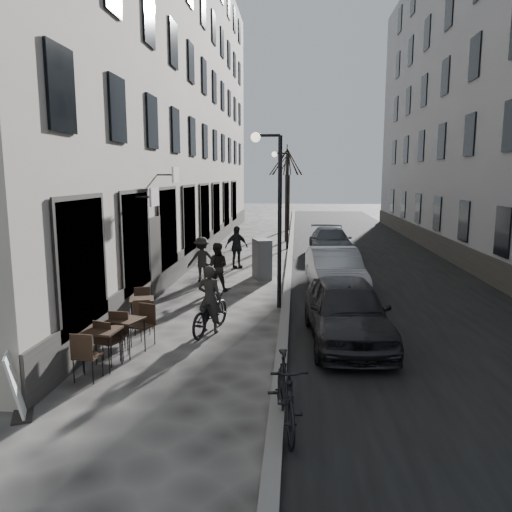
# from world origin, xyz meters

# --- Properties ---
(ground) EXTENTS (120.00, 120.00, 0.00)m
(ground) POSITION_xyz_m (0.00, 0.00, 0.00)
(ground) COLOR #353230
(ground) RESTS_ON ground
(road) EXTENTS (7.30, 60.00, 0.00)m
(road) POSITION_xyz_m (3.85, 16.00, 0.00)
(road) COLOR black
(road) RESTS_ON ground
(kerb) EXTENTS (0.25, 60.00, 0.12)m
(kerb) POSITION_xyz_m (0.20, 16.00, 0.06)
(kerb) COLOR slate
(kerb) RESTS_ON ground
(building_left) EXTENTS (4.00, 35.00, 16.00)m
(building_left) POSITION_xyz_m (-6.00, 16.50, 8.00)
(building_left) COLOR #A69A8B
(building_left) RESTS_ON ground
(building_right) EXTENTS (4.00, 35.00, 16.00)m
(building_right) POSITION_xyz_m (9.50, 16.50, 8.00)
(building_right) COLOR gray
(building_right) RESTS_ON ground
(streetlamp_near) EXTENTS (0.90, 0.28, 5.09)m
(streetlamp_near) POSITION_xyz_m (-0.17, 6.00, 3.16)
(streetlamp_near) COLOR black
(streetlamp_near) RESTS_ON ground
(streetlamp_far) EXTENTS (0.90, 0.28, 5.09)m
(streetlamp_far) POSITION_xyz_m (-0.17, 18.00, 3.16)
(streetlamp_far) COLOR black
(streetlamp_far) RESTS_ON ground
(tree_near) EXTENTS (2.40, 2.40, 5.70)m
(tree_near) POSITION_xyz_m (-0.10, 21.00, 4.66)
(tree_near) COLOR black
(tree_near) RESTS_ON ground
(tree_far) EXTENTS (2.40, 2.40, 5.70)m
(tree_far) POSITION_xyz_m (-0.10, 27.00, 4.66)
(tree_far) COLOR black
(tree_far) RESTS_ON ground
(bistro_set_a) EXTENTS (0.72, 1.67, 0.97)m
(bistro_set_a) POSITION_xyz_m (-3.42, 0.98, 0.50)
(bistro_set_a) COLOR black
(bistro_set_a) RESTS_ON ground
(bistro_set_b) EXTENTS (0.93, 1.67, 0.95)m
(bistro_set_b) POSITION_xyz_m (-3.19, 1.81, 0.49)
(bistro_set_b) COLOR black
(bistro_set_b) RESTS_ON ground
(bistro_set_c) EXTENTS (0.84, 1.56, 0.89)m
(bistro_set_c) POSITION_xyz_m (-3.47, 3.80, 0.46)
(bistro_set_c) COLOR black
(bistro_set_c) RESTS_ON ground
(sign_board) EXTENTS (0.60, 0.70, 1.08)m
(sign_board) POSITION_xyz_m (-4.01, -1.11, 0.44)
(sign_board) COLOR black
(sign_board) RESTS_ON ground
(utility_cabinet) EXTENTS (0.83, 1.12, 1.50)m
(utility_cabinet) POSITION_xyz_m (-0.80, 10.18, 0.75)
(utility_cabinet) COLOR slate
(utility_cabinet) RESTS_ON ground
(bicycle) EXTENTS (1.16, 2.09, 1.04)m
(bicycle) POSITION_xyz_m (-1.64, 3.51, 0.52)
(bicycle) COLOR black
(bicycle) RESTS_ON ground
(cyclist_rider) EXTENTS (0.70, 0.55, 1.70)m
(cyclist_rider) POSITION_xyz_m (-1.64, 3.51, 0.85)
(cyclist_rider) COLOR #272522
(cyclist_rider) RESTS_ON ground
(pedestrian_near) EXTENTS (0.82, 0.65, 1.66)m
(pedestrian_near) POSITION_xyz_m (-2.18, 7.96, 0.83)
(pedestrian_near) COLOR black
(pedestrian_near) RESTS_ON ground
(pedestrian_mid) EXTENTS (1.22, 0.99, 1.65)m
(pedestrian_mid) POSITION_xyz_m (-2.97, 9.44, 0.83)
(pedestrian_mid) COLOR #272522
(pedestrian_mid) RESTS_ON ground
(pedestrian_far) EXTENTS (1.11, 0.93, 1.78)m
(pedestrian_far) POSITION_xyz_m (-2.03, 12.26, 0.89)
(pedestrian_far) COLOR black
(pedestrian_far) RESTS_ON ground
(car_near) EXTENTS (2.04, 4.55, 1.52)m
(car_near) POSITION_xyz_m (1.69, 3.02, 0.76)
(car_near) COLOR black
(car_near) RESTS_ON ground
(car_mid) EXTENTS (1.93, 4.61, 1.48)m
(car_mid) POSITION_xyz_m (1.78, 8.00, 0.74)
(car_mid) COLOR gray
(car_mid) RESTS_ON ground
(car_far) EXTENTS (2.10, 4.72, 1.35)m
(car_far) POSITION_xyz_m (2.17, 15.90, 0.67)
(car_far) COLOR #3B3E46
(car_far) RESTS_ON ground
(moped) EXTENTS (0.82, 1.99, 1.16)m
(moped) POSITION_xyz_m (0.35, -1.17, 0.58)
(moped) COLOR black
(moped) RESTS_ON ground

